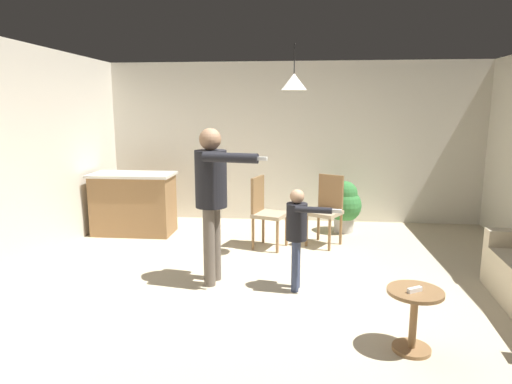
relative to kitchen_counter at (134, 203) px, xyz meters
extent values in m
plane|color=beige|center=(2.45, -2.08, -0.48)|extent=(7.68, 7.68, 0.00)
cube|color=silver|center=(2.45, 1.12, 0.87)|extent=(6.40, 0.10, 2.70)
cylinder|color=olive|center=(4.72, -1.62, -0.45)|extent=(0.05, 0.05, 0.06)
cube|color=olive|center=(0.00, 0.00, -0.02)|extent=(1.20, 0.60, 0.91)
cube|color=beige|center=(0.00, 0.00, 0.45)|extent=(1.26, 0.66, 0.04)
cylinder|color=olive|center=(3.48, -3.13, 0.03)|extent=(0.44, 0.44, 0.03)
cylinder|color=olive|center=(3.48, -3.13, -0.23)|extent=(0.06, 0.06, 0.49)
cylinder|color=olive|center=(3.48, -3.13, -0.46)|extent=(0.31, 0.31, 0.03)
cylinder|color=#60564C|center=(1.62, -1.77, -0.04)|extent=(0.13, 0.13, 0.87)
cylinder|color=#60564C|center=(1.59, -1.95, -0.04)|extent=(0.13, 0.13, 0.87)
cylinder|color=black|center=(1.60, -1.86, 0.70)|extent=(0.35, 0.35, 0.62)
sphere|color=#9E7556|center=(1.60, -1.86, 1.13)|extent=(0.24, 0.24, 0.24)
cylinder|color=black|center=(1.64, -1.67, 0.67)|extent=(0.10, 0.10, 0.58)
cylinder|color=black|center=(1.85, -2.11, 0.96)|extent=(0.59, 0.20, 0.10)
cube|color=white|center=(2.17, -2.17, 0.96)|extent=(0.13, 0.06, 0.04)
cylinder|color=#384260|center=(2.54, -1.91, -0.20)|extent=(0.08, 0.08, 0.56)
cylinder|color=#384260|center=(2.53, -2.03, -0.20)|extent=(0.08, 0.08, 0.56)
cylinder|color=black|center=(2.54, -1.97, 0.28)|extent=(0.22, 0.22, 0.40)
sphere|color=tan|center=(2.54, -1.97, 0.55)|extent=(0.15, 0.15, 0.15)
cylinder|color=black|center=(2.55, -1.84, 0.26)|extent=(0.07, 0.07, 0.37)
cylinder|color=black|center=(2.70, -2.12, 0.44)|extent=(0.38, 0.11, 0.07)
cube|color=white|center=(2.92, -2.15, 0.44)|extent=(0.13, 0.05, 0.04)
cylinder|color=olive|center=(2.05, -0.30, -0.25)|extent=(0.04, 0.04, 0.45)
cylinder|color=olive|center=(1.93, -0.64, -0.25)|extent=(0.04, 0.04, 0.45)
cylinder|color=olive|center=(2.39, -0.42, -0.25)|extent=(0.04, 0.04, 0.45)
cylinder|color=olive|center=(2.27, -0.76, -0.25)|extent=(0.04, 0.04, 0.45)
cube|color=tan|center=(2.16, -0.53, 0.00)|extent=(0.53, 0.53, 0.05)
cube|color=olive|center=(1.98, -0.47, 0.27)|extent=(0.16, 0.37, 0.50)
cylinder|color=olive|center=(3.16, -0.28, -0.25)|extent=(0.04, 0.04, 0.45)
cylinder|color=olive|center=(2.85, -0.10, -0.25)|extent=(0.04, 0.04, 0.45)
cylinder|color=olive|center=(2.98, -0.59, -0.25)|extent=(0.04, 0.04, 0.45)
cylinder|color=olive|center=(2.67, -0.41, -0.25)|extent=(0.04, 0.04, 0.45)
cube|color=tan|center=(2.92, -0.35, 0.00)|extent=(0.57, 0.57, 0.05)
cube|color=olive|center=(3.01, -0.18, 0.27)|extent=(0.35, 0.22, 0.50)
cylinder|color=#B7B2AD|center=(3.27, 0.40, -0.36)|extent=(0.31, 0.31, 0.24)
sphere|color=#387F3D|center=(3.27, 0.40, -0.05)|extent=(0.53, 0.53, 0.53)
sphere|color=#387F3D|center=(3.27, 0.40, 0.14)|extent=(0.40, 0.40, 0.40)
cube|color=white|center=(3.47, -3.16, 0.06)|extent=(0.13, 0.10, 0.04)
cone|color=silver|center=(2.47, -0.96, 1.77)|extent=(0.32, 0.32, 0.20)
cylinder|color=black|center=(2.47, -0.96, 2.04)|extent=(0.01, 0.01, 0.36)
camera|label=1|loc=(2.55, -6.54, 1.46)|focal=31.23mm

